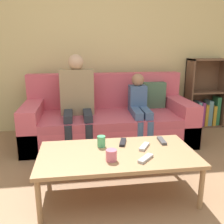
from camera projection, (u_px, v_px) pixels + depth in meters
wall_back at (95, 41)px, 3.60m from camera, size 12.00×0.06×2.60m
couch at (109, 120)px, 3.33m from camera, size 2.14×0.92×0.86m
bookshelf at (204, 102)px, 3.92m from camera, size 0.57×0.28×1.05m
coffee_table at (117, 156)px, 2.07m from camera, size 1.29×0.67×0.38m
person_adult at (77, 95)px, 3.10m from camera, size 0.42×0.63×1.14m
person_child at (139, 106)px, 3.19m from camera, size 0.24×0.64×0.89m
cup_near at (101, 141)px, 2.17m from camera, size 0.07×0.07×0.10m
cup_far at (111, 155)px, 1.91m from camera, size 0.09×0.09×0.09m
tv_remote_0 at (123, 142)px, 2.25m from camera, size 0.09×0.18×0.02m
tv_remote_1 at (162, 141)px, 2.29m from camera, size 0.06×0.17×0.02m
tv_remote_2 at (144, 146)px, 2.16m from camera, size 0.13×0.17×0.02m
tv_remote_3 at (146, 158)px, 1.93m from camera, size 0.15×0.16×0.02m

